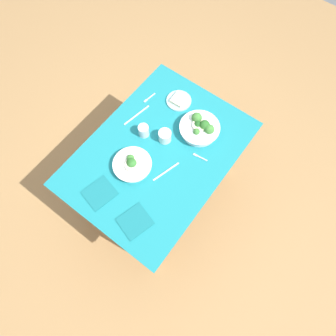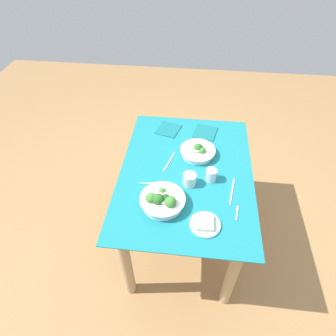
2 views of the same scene
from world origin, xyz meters
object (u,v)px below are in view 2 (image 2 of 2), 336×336
Objects in this scene: broccoli_bowl_near at (162,201)px; fork_by_far_bowl at (237,212)px; napkin_folded_lower at (205,132)px; water_glass_center at (211,175)px; water_glass_side at (189,179)px; bread_side_plate at (205,224)px; table_knife_left at (232,191)px; fork_by_near_bowl at (148,183)px; table_knife_right at (169,162)px; napkin_folded_upper at (168,129)px; broccoli_bowl_far at (198,151)px.

fork_by_far_bowl is (0.01, 0.42, -0.04)m from broccoli_bowl_near.
napkin_folded_lower reaches higher than fork_by_far_bowl.
water_glass_center is (-0.23, 0.28, 0.00)m from broccoli_bowl_near.
water_glass_side is 0.81× the size of fork_by_far_bowl.
bread_side_plate is 2.08× the size of water_glass_center.
fork_by_near_bowl is at bearing -80.74° from table_knife_left.
table_knife_left and table_knife_right have the same top height.
water_glass_side is 0.34m from fork_by_far_bowl.
napkin_folded_upper reaches higher than fork_by_near_bowl.
water_glass_center reaches higher than fork_by_far_bowl.
napkin_folded_lower is at bearing 170.37° from water_glass_side.
broccoli_bowl_far is 1.39× the size of napkin_folded_lower.
napkin_folded_lower is at bearing 169.26° from broccoli_bowl_far.
fork_by_near_bowl and table_knife_right have the same top height.
table_knife_left is (0.08, 0.13, -0.04)m from water_glass_center.
broccoli_bowl_near reaches higher than fork_by_far_bowl.
fork_by_near_bowl is at bearing -126.92° from bread_side_plate.
fork_by_far_bowl is 0.56m from fork_by_near_bowl.
fork_by_far_bowl and table_knife_left have the same top height.
water_glass_side is at bearing 19.39° from napkin_folded_upper.
napkin_folded_lower reaches higher than fork_by_near_bowl.
napkin_folded_lower is at bearing 162.51° from table_knife_right.
water_glass_center is 0.81× the size of fork_by_far_bowl.
bread_side_plate is at bearing -4.75° from water_glass_center.
bread_side_plate is at bearing -21.45° from table_knife_left.
napkin_folded_upper is at bearing -138.42° from broccoli_bowl_far.
napkin_folded_lower is (-0.25, 0.05, -0.03)m from broccoli_bowl_far.
water_glass_center is 0.16m from table_knife_left.
table_knife_left is 1.28× the size of napkin_folded_upper.
bread_side_plate is 0.87m from napkin_folded_upper.
fork_by_near_bowl is 0.46× the size of table_knife_left.
broccoli_bowl_far is 0.42m from fork_by_near_bowl.
fork_by_near_bowl is 0.51m from table_knife_left.
broccoli_bowl_far reaches higher than table_knife_left.
napkin_folded_upper is at bearing 41.70° from fork_by_far_bowl.
napkin_folded_lower is (-0.47, -0.04, -0.04)m from water_glass_center.
broccoli_bowl_near is 0.19m from fork_by_near_bowl.
bread_side_plate is at bearing 19.36° from napkin_folded_upper.
water_glass_center is at bearing 21.80° from broccoli_bowl_far.
napkin_folded_upper is (-0.83, -0.29, -0.01)m from bread_side_plate.
water_glass_center is 0.99× the size of water_glass_side.
table_knife_left is at bearing -7.59° from fork_by_near_bowl.
broccoli_bowl_far reaches higher than water_glass_side.
broccoli_bowl_near reaches higher than table_knife_left.
fork_by_far_bowl is at bearing -24.15° from fork_by_near_bowl.
bread_side_plate is at bearing 0.94° from napkin_folded_lower.
fork_by_far_bowl is at bearing 31.92° from water_glass_center.
napkin_folded_upper is (-0.71, -0.04, -0.04)m from broccoli_bowl_near.
water_glass_side is 0.42× the size of table_knife_right.
fork_by_far_bowl is 0.47× the size of table_knife_left.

